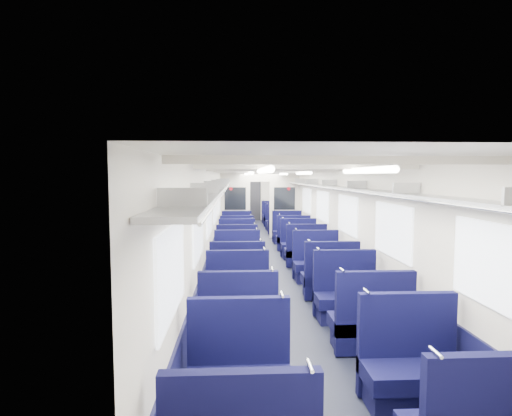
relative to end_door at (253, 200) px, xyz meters
The scene contains 39 objects.
floor 9.00m from the end_door, 90.00° to the right, with size 2.80×18.00×0.01m, color black.
ceiling 9.04m from the end_door, 90.00° to the right, with size 2.80×18.00×0.01m, color white.
wall_left 9.05m from the end_door, 98.90° to the right, with size 0.02×18.00×2.35m, color beige.
dado_left 9.07m from the end_door, 98.81° to the right, with size 0.03×17.90×0.70m, color black.
wall_right 9.05m from the end_door, 81.10° to the right, with size 0.02×18.00×2.35m, color beige.
dado_right 9.07m from the end_door, 81.19° to the right, with size 0.03×17.90×0.70m, color black.
wall_far 0.19m from the end_door, 90.00° to the left, with size 2.80×0.02×2.35m, color beige.
luggage_rack_left 9.07m from the end_door, 97.73° to the right, with size 0.36×17.40×0.18m.
luggage_rack_right 9.07m from the end_door, 82.27° to the right, with size 0.36×17.40×0.18m.
windows 9.41m from the end_door, 90.00° to the right, with size 2.78×15.60×0.75m.
ceiling_fittings 9.29m from the end_door, 90.00° to the right, with size 2.70×16.06×0.11m.
end_door is the anchor object (origin of this frame).
bulkhead 5.56m from the end_door, 90.00° to the right, with size 2.80×0.10×2.35m.
seat_2 16.17m from the end_door, 92.94° to the right, with size 0.97×0.54×1.09m.
seat_3 16.10m from the end_door, 87.04° to the right, with size 0.97×0.54×1.09m.
seat_4 14.87m from the end_door, 93.20° to the right, with size 0.97×0.54×1.09m.
seat_5 14.95m from the end_door, 86.81° to the right, with size 0.97×0.54×1.09m.
seat_6 13.77m from the end_door, 93.46° to the right, with size 0.97×0.54×1.09m.
seat_7 13.83m from the end_door, 86.56° to the right, with size 0.97×0.54×1.09m.
seat_8 12.70m from the end_door, 93.75° to the right, with size 0.97×0.54×1.09m.
seat_9 12.78m from the end_door, 86.27° to the right, with size 0.97×0.54×1.09m.
seat_10 11.46m from the end_door, 94.16° to the right, with size 0.97×0.54×1.09m.
seat_11 11.57m from the end_door, 85.88° to the right, with size 0.97×0.54×1.09m.
seat_12 10.28m from the end_door, 94.64° to the right, with size 0.97×0.54×1.09m.
seat_13 10.25m from the end_door, 85.35° to the right, with size 0.97×0.54×1.09m.
seat_14 9.26m from the end_door, 95.16° to the right, with size 0.97×0.54×1.09m.
seat_15 9.26m from the end_door, 84.85° to the right, with size 0.97×0.54×1.09m.
seat_16 8.16m from the end_door, 95.86° to the right, with size 0.97×0.54×1.09m.
seat_17 8.17m from the end_door, 84.15° to the right, with size 0.97×0.54×1.09m.
seat_18 6.88m from the end_door, 96.96° to the right, with size 0.97×0.54×1.09m.
seat_19 6.86m from the end_door, 83.02° to the right, with size 0.97×0.54×1.09m.
seat_20 4.84m from the end_door, 99.96° to the right, with size 0.97×0.54×1.09m.
seat_21 4.90m from the end_door, 80.15° to the right, with size 0.97×0.54×1.09m.
seat_22 3.74m from the end_door, 103.03° to the right, with size 0.97×0.54×1.09m.
seat_23 3.88m from the end_door, 77.47° to the right, with size 0.97×0.54×1.09m.
seat_24 2.65m from the end_door, 108.88° to the right, with size 0.97×0.54×1.09m.
seat_25 2.69m from the end_door, 71.45° to the right, with size 0.97×0.54×1.09m.
seat_26 1.74m from the end_door, 121.17° to the right, with size 0.97×0.54×1.09m.
seat_27 1.79m from the end_door, 60.05° to the right, with size 0.97×0.54×1.09m.
Camera 1 is at (-0.85, -10.75, 2.20)m, focal length 27.99 mm.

